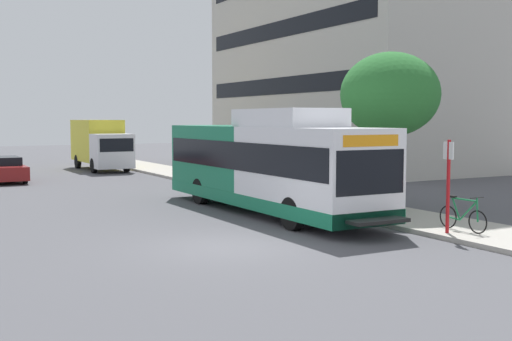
% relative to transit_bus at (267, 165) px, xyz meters
% --- Properties ---
extents(ground_plane, '(120.00, 120.00, 0.00)m').
position_rel_transit_bus_xyz_m(ground_plane, '(-3.91, 3.24, -1.70)').
color(ground_plane, '#4C4C51').
extents(sidewalk_curb, '(3.00, 56.00, 0.14)m').
position_rel_transit_bus_xyz_m(sidewalk_curb, '(3.09, 1.24, -1.63)').
color(sidewalk_curb, '#A8A399').
rests_on(sidewalk_curb, ground).
extents(transit_bus, '(2.58, 12.25, 3.65)m').
position_rel_transit_bus_xyz_m(transit_bus, '(0.00, 0.00, 0.00)').
color(transit_bus, white).
rests_on(transit_bus, ground).
extents(bus_stop_sign_pole, '(0.10, 0.36, 2.60)m').
position_rel_transit_bus_xyz_m(bus_stop_sign_pole, '(1.99, -6.63, -0.05)').
color(bus_stop_sign_pole, red).
rests_on(bus_stop_sign_pole, sidewalk_curb).
extents(bicycle_parked, '(0.52, 1.76, 1.02)m').
position_rel_transit_bus_xyz_m(bicycle_parked, '(2.62, -6.59, -1.14)').
color(bicycle_parked, black).
rests_on(bicycle_parked, sidewalk_curb).
extents(street_tree_near_stop, '(3.50, 3.50, 5.52)m').
position_rel_transit_bus_xyz_m(street_tree_near_stop, '(3.89, -1.92, 2.46)').
color(street_tree_near_stop, '#4C3823').
rests_on(street_tree_near_stop, sidewalk_curb).
extents(parked_car_far_lane, '(1.80, 4.50, 1.33)m').
position_rel_transit_bus_xyz_m(parked_car_far_lane, '(-6.60, 16.31, -1.04)').
color(parked_car_far_lane, maroon).
rests_on(parked_car_far_lane, ground).
extents(box_truck_background, '(2.32, 7.01, 3.25)m').
position_rel_transit_bus_xyz_m(box_truck_background, '(-0.00, 21.83, 0.04)').
color(box_truck_background, silver).
rests_on(box_truck_background, ground).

